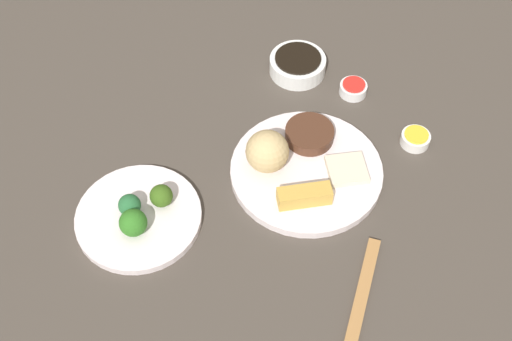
{
  "coord_description": "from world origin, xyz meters",
  "views": [
    {
      "loc": [
        -0.7,
        0.27,
        0.97
      ],
      "look_at": [
        -0.03,
        0.09,
        0.06
      ],
      "focal_mm": 46.45,
      "sensor_mm": 36.0,
      "label": 1
    }
  ],
  "objects": [
    {
      "name": "tabletop",
      "position": [
        0.0,
        0.0,
        0.01
      ],
      "size": [
        2.2,
        2.2,
        0.02
      ],
      "primitive_type": "cube",
      "color": "#453E36",
      "rests_on": "ground"
    },
    {
      "name": "main_plate",
      "position": [
        -0.03,
        -0.01,
        0.03
      ],
      "size": [
        0.27,
        0.27,
        0.02
      ],
      "primitive_type": "cylinder",
      "color": "white",
      "rests_on": "tabletop"
    },
    {
      "name": "rice_scoop",
      "position": [
        -0.01,
        0.06,
        0.07
      ],
      "size": [
        0.08,
        0.08,
        0.08
      ],
      "primitive_type": "sphere",
      "color": "tan",
      "rests_on": "main_plate"
    },
    {
      "name": "spring_roll",
      "position": [
        -0.1,
        0.02,
        0.05
      ],
      "size": [
        0.04,
        0.09,
        0.03
      ],
      "primitive_type": "cube",
      "rotation": [
        0.0,
        0.0,
        1.46
      ],
      "color": "gold",
      "rests_on": "main_plate"
    },
    {
      "name": "crab_rangoon_wonton",
      "position": [
        -0.06,
        -0.07,
        0.04
      ],
      "size": [
        0.07,
        0.08,
        0.01
      ],
      "primitive_type": "cube",
      "rotation": [
        0.0,
        0.0,
        -0.12
      ],
      "color": "beige",
      "rests_on": "main_plate"
    },
    {
      "name": "stir_fry_heap",
      "position": [
        0.03,
        -0.03,
        0.05
      ],
      "size": [
        0.09,
        0.09,
        0.02
      ],
      "primitive_type": "cylinder",
      "color": "#492A1B",
      "rests_on": "main_plate"
    },
    {
      "name": "broccoli_plate",
      "position": [
        -0.05,
        0.3,
        0.03
      ],
      "size": [
        0.21,
        0.21,
        0.01
      ],
      "primitive_type": "cylinder",
      "color": "white",
      "rests_on": "tabletop"
    },
    {
      "name": "broccoli_floret_0",
      "position": [
        -0.04,
        0.25,
        0.05
      ],
      "size": [
        0.04,
        0.04,
        0.04
      ],
      "primitive_type": "sphere",
      "color": "#395D19",
      "rests_on": "broccoli_plate"
    },
    {
      "name": "broccoli_floret_1",
      "position": [
        -0.04,
        0.31,
        0.05
      ],
      "size": [
        0.04,
        0.04,
        0.04
      ],
      "primitive_type": "sphere",
      "color": "#276435",
      "rests_on": "broccoli_plate"
    },
    {
      "name": "broccoli_floret_2",
      "position": [
        -0.08,
        0.31,
        0.06
      ],
      "size": [
        0.05,
        0.05,
        0.05
      ],
      "primitive_type": "sphere",
      "color": "#2F7121",
      "rests_on": "broccoli_plate"
    },
    {
      "name": "soy_sauce_bowl",
      "position": [
        0.22,
        -0.07,
        0.04
      ],
      "size": [
        0.11,
        0.11,
        0.03
      ],
      "primitive_type": "cylinder",
      "color": "white",
      "rests_on": "tabletop"
    },
    {
      "name": "soy_sauce_bowl_liquid",
      "position": [
        0.22,
        -0.07,
        0.06
      ],
      "size": [
        0.09,
        0.09,
        0.0
      ],
      "primitive_type": "cylinder",
      "color": "black",
      "rests_on": "soy_sauce_bowl"
    },
    {
      "name": "sauce_ramekin_sweet_and_sour",
      "position": [
        0.13,
        -0.16,
        0.03
      ],
      "size": [
        0.05,
        0.05,
        0.02
      ],
      "primitive_type": "cylinder",
      "color": "white",
      "rests_on": "tabletop"
    },
    {
      "name": "sauce_ramekin_sweet_and_sour_liquid",
      "position": [
        0.13,
        -0.16,
        0.04
      ],
      "size": [
        0.04,
        0.04,
        0.0
      ],
      "primitive_type": "cylinder",
      "color": "red",
      "rests_on": "sauce_ramekin_sweet_and_sour"
    },
    {
      "name": "sauce_ramekin_hot_mustard",
      "position": [
        -0.02,
        -0.22,
        0.03
      ],
      "size": [
        0.05,
        0.05,
        0.02
      ],
      "primitive_type": "cylinder",
      "color": "white",
      "rests_on": "tabletop"
    },
    {
      "name": "sauce_ramekin_hot_mustard_liquid",
      "position": [
        -0.02,
        -0.22,
        0.04
      ],
      "size": [
        0.04,
        0.04,
        0.0
      ],
      "primitive_type": "cylinder",
      "color": "yellow",
      "rests_on": "sauce_ramekin_hot_mustard"
    },
    {
      "name": "chopsticks_pair",
      "position": [
        -0.3,
        -0.01,
        0.02
      ],
      "size": [
        0.21,
        0.15,
        0.01
      ],
      "primitive_type": "cube",
      "rotation": [
        0.0,
        0.0,
        2.57
      ],
      "color": "#AC7842",
      "rests_on": "tabletop"
    }
  ]
}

